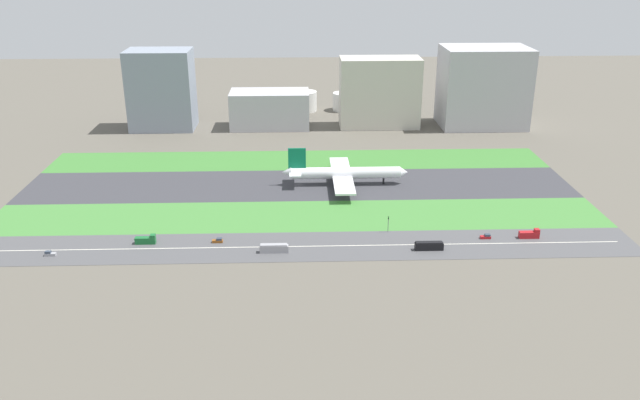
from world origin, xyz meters
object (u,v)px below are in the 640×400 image
terminal_building (161,90)px  cargo_warehouse (483,87)px  car_2 (50,254)px  fuel_tank_west (305,101)px  car_0 (486,237)px  airliner (343,173)px  bus_1 (274,248)px  truck_0 (146,240)px  truck_1 (530,234)px  bus_0 (429,246)px  car_1 (218,241)px  traffic_light (388,223)px  office_tower (380,93)px  hangar_building (270,109)px  fuel_tank_centre (344,102)px

terminal_building → cargo_warehouse: (214.57, 0.00, 0.29)m
terminal_building → cargo_warehouse: 214.57m
car_2 → fuel_tank_west: (104.71, 237.00, 6.28)m
car_0 → fuel_tank_west: fuel_tank_west is taller
car_0 → cargo_warehouse: 189.38m
airliner → bus_1: airliner is taller
car_0 → fuel_tank_west: 238.78m
truck_0 → terminal_building: bearing=98.2°
truck_0 → terminal_building: size_ratio=0.16×
bus_1 → truck_1: size_ratio=1.38×
airliner → bus_1: bearing=-112.8°
truck_1 → fuel_tank_west: 245.14m
bus_0 → car_2: bearing=0.0°
car_1 → car_2: bearing=-171.4°
car_1 → fuel_tank_west: size_ratio=0.24×
car_0 → traffic_light: 41.45m
airliner → truck_1: bearing=-42.3°
bus_0 → office_tower: office_tower is taller
car_2 → terminal_building: terminal_building is taller
car_2 → hangar_building: bearing=-112.8°
car_1 → fuel_tank_west: (38.95, 227.00, 6.28)m
car_1 → office_tower: (88.78, 182.00, 22.13)m
hangar_building → cargo_warehouse: size_ratio=0.93×
bus_1 → traffic_light: 51.82m
terminal_building → cargo_warehouse: cargo_warehouse is taller
office_tower → fuel_tank_west: office_tower is taller
traffic_light → fuel_tank_centre: size_ratio=0.43×
fuel_tank_west → fuel_tank_centre: bearing=0.0°
car_1 → traffic_light: 72.73m
truck_0 → fuel_tank_centre: fuel_tank_centre is taller
truck_0 → car_0: (142.43, 0.00, -0.75)m
truck_0 → car_0: truck_0 is taller
bus_0 → car_2: size_ratio=2.64×
terminal_building → bus_1: bearing=-67.5°
cargo_warehouse → hangar_building: bearing=180.0°
bus_0 → fuel_tank_west: fuel_tank_west is taller
bus_1 → bus_0: size_ratio=1.00×
car_0 → car_2: size_ratio=1.00×
airliner → terminal_building: 161.44m
car_0 → cargo_warehouse: bearing=75.9°
terminal_building → fuel_tank_centre: bearing=19.9°
airliner → bus_0: bearing=-68.9°
terminal_building → fuel_tank_centre: terminal_building is taller
traffic_light → office_tower: 175.80m
car_0 → truck_1: size_ratio=0.52×
airliner → truck_1: size_ratio=7.74×
bus_1 → fuel_tank_centre: fuel_tank_centre is taller
bus_0 → traffic_light: traffic_light is taller
bus_0 → terminal_building: (-142.61, 192.00, 24.20)m
cargo_warehouse → fuel_tank_west: 129.19m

